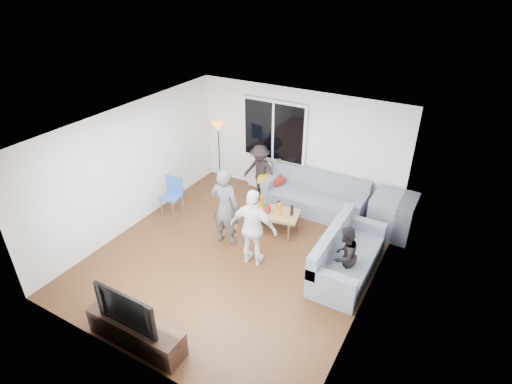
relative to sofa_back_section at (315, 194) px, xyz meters
The scene contains 32 objects.
floor 2.41m from the sofa_back_section, 106.43° to the right, with size 5.00×5.50×0.04m, color #56351C.
ceiling 3.23m from the sofa_back_section, 106.43° to the right, with size 5.00×5.50×0.04m, color white.
wall_back 1.21m from the sofa_back_section, 143.23° to the left, with size 5.00×0.04×2.60m, color silver.
wall_front 5.16m from the sofa_back_section, 97.56° to the right, with size 5.00×0.04×2.60m, color silver.
wall_left 4.01m from the sofa_back_section, 144.56° to the right, with size 0.04×5.50×2.60m, color silver.
wall_right 3.06m from the sofa_back_section, 50.81° to the right, with size 0.04×5.50×2.60m, color silver.
window_frame 1.75m from the sofa_back_section, 161.69° to the left, with size 1.62×0.06×1.47m, color white.
window_glass 1.74m from the sofa_back_section, 163.33° to the left, with size 1.50×0.02×1.35m, color black.
window_mullion 1.74m from the sofa_back_section, 163.75° to the left, with size 0.05×0.03×1.35m, color white.
radiator 1.33m from the sofa_back_section, 163.33° to the left, with size 1.30×0.12×0.62m, color silver.
potted_plant 1.21m from the sofa_back_section, 162.30° to the left, with size 0.18×0.14×0.32m, color #336D2B.
vase 1.43m from the sofa_back_section, 165.54° to the left, with size 0.17×0.17×0.18m, color white.
sofa_back_section is the anchor object (origin of this frame).
sofa_right_section 2.16m from the sofa_back_section, 51.23° to the right, with size 0.85×2.00×0.85m, color slate, non-canonical shape.
sofa_corner 1.72m from the sofa_back_section, ahead, with size 0.85×0.85×0.85m, color slate.
cushion_yellow 1.21m from the sofa_back_section, behind, with size 0.38×0.32×0.14m, color gold.
cushion_red 1.02m from the sofa_back_section, behind, with size 0.36×0.30×0.13m, color maroon.
coffee_table 1.21m from the sofa_back_section, 114.60° to the right, with size 1.10×0.60×0.40m, color #9F804D.
pitcher 1.30m from the sofa_back_section, 117.67° to the right, with size 0.17×0.17×0.17m, color maroon.
side_chair 3.20m from the sofa_back_section, 148.16° to the right, with size 0.40×0.40×0.86m, color #2954B2, non-canonical shape.
floor_lamp 2.75m from the sofa_back_section, behind, with size 0.32×0.32×1.56m, color orange, non-canonical shape.
player_left 2.29m from the sofa_back_section, 118.91° to the right, with size 0.59×0.39×1.63m, color #47464B.
player_right 2.31m from the sofa_back_section, 97.05° to the right, with size 0.90×0.38×1.54m, color white.
spectator_right 2.39m from the sofa_back_section, 55.50° to the right, with size 0.55×0.43×1.13m, color black.
spectator_back 1.44m from the sofa_back_section, behind, with size 0.84×0.48×1.29m, color black.
tv_console 4.85m from the sofa_back_section, 100.14° to the right, with size 1.60×0.40×0.44m, color #322219.
television 4.86m from the sofa_back_section, 100.14° to the right, with size 1.07×0.14×0.62m, color black.
bottle_e 1.01m from the sofa_back_section, 95.58° to the right, with size 0.07×0.07×0.24m, color black.
bottle_a 1.28m from the sofa_back_section, 129.25° to the right, with size 0.07×0.07×0.24m, color #F85A0E.
bottle_b 1.35m from the sofa_back_section, 118.02° to the right, with size 0.08×0.08×0.27m, color #167B1E.
bottle_c 1.06m from the sofa_back_section, 113.14° to the right, with size 0.07×0.07×0.23m, color black.
bottle_d 1.19m from the sofa_back_section, 105.92° to the right, with size 0.07×0.07×0.28m, color orange.
Camera 1 is at (3.45, -5.33, 5.00)m, focal length 28.78 mm.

